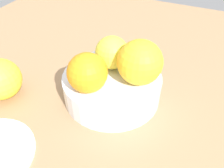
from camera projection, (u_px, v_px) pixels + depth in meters
The scene contains 6 objects.
ground_plane at pixel (112, 99), 50.45cm from camera, with size 110.00×110.00×2.00cm, color #997551.
fruit_bowl at pixel (112, 86), 48.18cm from camera, with size 19.38×19.38×5.30cm.
orange_in_bowl_0 at pixel (140, 62), 42.60cm from camera, with size 8.32×8.32×8.32cm, color yellow.
orange_in_bowl_1 at pixel (112, 53), 46.63cm from camera, with size 6.59×6.59×6.59cm, color yellow.
orange_in_bowl_2 at pixel (87, 73), 41.20cm from camera, with size 7.16×7.16×7.16cm, color orange.
orange_loose_0 at pixel (0, 79), 47.34cm from camera, with size 8.36×8.36×8.36cm, color yellow.
Camera 1 is at (-15.10, 33.33, 33.88)cm, focal length 38.44 mm.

